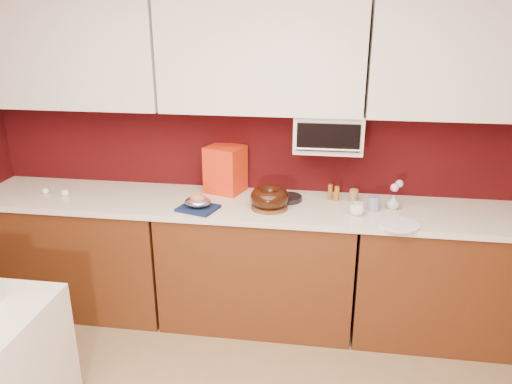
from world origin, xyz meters
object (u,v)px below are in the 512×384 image
object	(u,v)px
foil_ham_nest	(198,202)
toaster_oven	(329,132)
pandoro_box	(225,169)
coffee_mug	(357,208)
blue_jar	(374,203)
flower_vase	(393,201)
bundt_cake	(270,197)

from	to	relation	value
foil_ham_nest	toaster_oven	bearing A→B (deg)	21.69
toaster_oven	pandoro_box	xyz separation A→B (m)	(-0.72, 0.05, -0.31)
pandoro_box	coffee_mug	size ratio (longest dim) A/B	3.51
toaster_oven	blue_jar	bearing A→B (deg)	-28.26
toaster_oven	foil_ham_nest	size ratio (longest dim) A/B	2.57
foil_ham_nest	flower_vase	bearing A→B (deg)	9.11
bundt_cake	blue_jar	bearing A→B (deg)	5.76
coffee_mug	flower_vase	size ratio (longest dim) A/B	0.90
toaster_oven	bundt_cake	world-z (taller)	toaster_oven
pandoro_box	flower_vase	xyz separation A→B (m)	(1.16, -0.17, -0.11)
toaster_oven	foil_ham_nest	distance (m)	0.98
toaster_oven	pandoro_box	size ratio (longest dim) A/B	1.35
pandoro_box	bundt_cake	bearing A→B (deg)	-20.41
coffee_mug	bundt_cake	bearing A→B (deg)	176.75
bundt_cake	pandoro_box	world-z (taller)	pandoro_box
toaster_oven	coffee_mug	world-z (taller)	toaster_oven
toaster_oven	bundt_cake	distance (m)	0.59
bundt_cake	foil_ham_nest	distance (m)	0.47
bundt_cake	flower_vase	distance (m)	0.82
pandoro_box	blue_jar	size ratio (longest dim) A/B	3.52
flower_vase	blue_jar	bearing A→B (deg)	-160.68
blue_jar	foil_ham_nest	bearing A→B (deg)	-172.10
foil_ham_nest	blue_jar	distance (m)	1.15
bundt_cake	blue_jar	xyz separation A→B (m)	(0.68, 0.07, -0.03)
coffee_mug	pandoro_box	bearing A→B (deg)	160.95
toaster_oven	coffee_mug	xyz separation A→B (m)	(0.20, -0.27, -0.43)
bundt_cake	blue_jar	distance (m)	0.68
bundt_cake	toaster_oven	bearing A→B (deg)	33.29
foil_ham_nest	flower_vase	world-z (taller)	flower_vase
pandoro_box	flower_vase	size ratio (longest dim) A/B	3.17
toaster_oven	coffee_mug	size ratio (longest dim) A/B	4.73
foil_ham_nest	flower_vase	distance (m)	1.29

